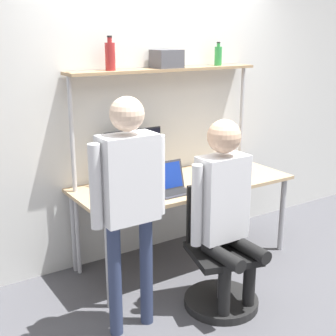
% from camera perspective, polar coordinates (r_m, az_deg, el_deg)
% --- Properties ---
extents(ground_plane, '(12.00, 12.00, 0.00)m').
position_cam_1_polar(ground_plane, '(4.07, 5.22, -13.24)').
color(ground_plane, '#4C4C51').
extents(wall_back, '(8.00, 0.06, 2.70)m').
position_cam_1_polar(wall_back, '(4.29, -1.34, 7.55)').
color(wall_back, silver).
rests_on(wall_back, ground_plane).
extents(desk, '(1.91, 0.80, 0.74)m').
position_cam_1_polar(desk, '(4.10, 1.86, -2.57)').
color(desk, tan).
rests_on(desk, ground_plane).
extents(shelf_unit, '(1.82, 0.23, 1.70)m').
position_cam_1_polar(shelf_unit, '(4.15, -0.23, 8.45)').
color(shelf_unit, '#997A56').
rests_on(shelf_unit, ground_plane).
extents(monitor, '(0.54, 0.18, 0.47)m').
position_cam_1_polar(monitor, '(4.01, -4.21, 1.98)').
color(monitor, black).
rests_on(monitor, desk).
extents(laptop, '(0.29, 0.24, 0.24)m').
position_cam_1_polar(laptop, '(3.82, 0.30, -1.89)').
color(laptop, '#333338').
rests_on(laptop, desk).
extents(cell_phone, '(0.07, 0.15, 0.01)m').
position_cam_1_polar(cell_phone, '(3.89, 3.93, -2.52)').
color(cell_phone, black).
rests_on(cell_phone, desk).
extents(office_chair, '(0.57, 0.57, 0.90)m').
position_cam_1_polar(office_chair, '(3.62, 6.35, -12.23)').
color(office_chair, black).
rests_on(office_chair, ground_plane).
extents(person_seated, '(0.53, 0.48, 1.42)m').
position_cam_1_polar(person_seated, '(3.36, 6.96, -4.07)').
color(person_seated, black).
rests_on(person_seated, ground_plane).
extents(person_standing, '(0.54, 0.22, 1.62)m').
position_cam_1_polar(person_standing, '(3.02, -4.80, -2.48)').
color(person_standing, '#2D3856').
rests_on(person_standing, ground_plane).
extents(bottle_green, '(0.07, 0.07, 0.21)m').
position_cam_1_polar(bottle_green, '(4.45, 6.14, 13.47)').
color(bottle_green, '#2D8C3F').
rests_on(bottle_green, shelf_unit).
extents(bottle_red, '(0.08, 0.08, 0.27)m').
position_cam_1_polar(bottle_red, '(3.85, -7.07, 13.41)').
color(bottle_red, maroon).
rests_on(bottle_red, shelf_unit).
extents(storage_box, '(0.24, 0.21, 0.15)m').
position_cam_1_polar(storage_box, '(4.12, -0.17, 13.16)').
color(storage_box, '#4C4C51').
rests_on(storage_box, shelf_unit).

